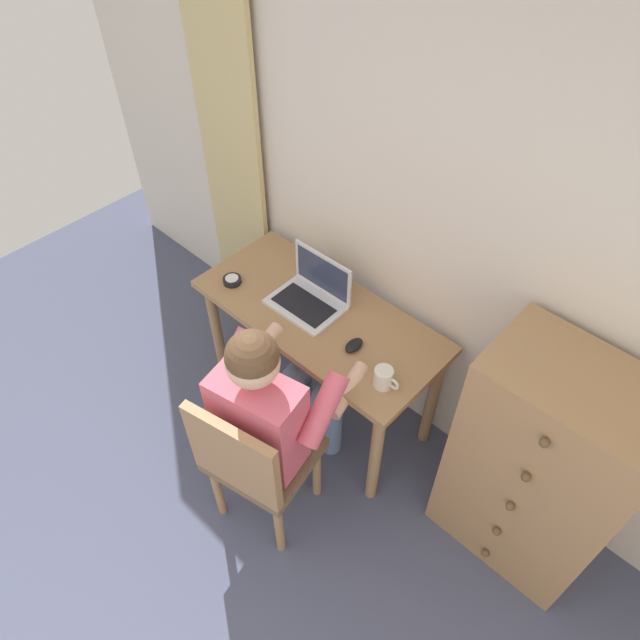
{
  "coord_description": "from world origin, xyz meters",
  "views": [
    {
      "loc": [
        0.92,
        0.5,
        2.65
      ],
      "look_at": [
        -0.26,
        1.75,
        0.83
      ],
      "focal_mm": 32.15,
      "sensor_mm": 36.0,
      "label": 1
    }
  ],
  "objects_px": {
    "person_seated": "(277,404)",
    "desk": "(319,329)",
    "chair": "(254,460)",
    "laptop": "(311,294)",
    "computer_mouse": "(354,345)",
    "dresser": "(539,468)",
    "coffee_mug": "(384,378)",
    "desk_clock": "(232,280)"
  },
  "relations": [
    {
      "from": "dresser",
      "to": "chair",
      "type": "xyz_separation_m",
      "value": [
        -0.9,
        -0.74,
        -0.07
      ]
    },
    {
      "from": "dresser",
      "to": "chair",
      "type": "relative_size",
      "value": 1.28
    },
    {
      "from": "dresser",
      "to": "desk",
      "type": "bearing_deg",
      "value": -175.93
    },
    {
      "from": "coffee_mug",
      "to": "dresser",
      "type": "bearing_deg",
      "value": 17.37
    },
    {
      "from": "person_seated",
      "to": "desk",
      "type": "bearing_deg",
      "value": 113.55
    },
    {
      "from": "dresser",
      "to": "coffee_mug",
      "type": "xyz_separation_m",
      "value": [
        -0.65,
        -0.2,
        0.2
      ]
    },
    {
      "from": "computer_mouse",
      "to": "coffee_mug",
      "type": "relative_size",
      "value": 0.83
    },
    {
      "from": "chair",
      "to": "computer_mouse",
      "type": "bearing_deg",
      "value": 88.18
    },
    {
      "from": "dresser",
      "to": "desk_clock",
      "type": "height_order",
      "value": "dresser"
    },
    {
      "from": "desk",
      "to": "dresser",
      "type": "height_order",
      "value": "dresser"
    },
    {
      "from": "desk",
      "to": "person_seated",
      "type": "xyz_separation_m",
      "value": [
        0.21,
        -0.47,
        0.07
      ]
    },
    {
      "from": "dresser",
      "to": "person_seated",
      "type": "distance_m",
      "value": 1.09
    },
    {
      "from": "dresser",
      "to": "computer_mouse",
      "type": "height_order",
      "value": "dresser"
    },
    {
      "from": "chair",
      "to": "desk",
      "type": "bearing_deg",
      "value": 110.17
    },
    {
      "from": "desk",
      "to": "person_seated",
      "type": "distance_m",
      "value": 0.52
    },
    {
      "from": "desk",
      "to": "coffee_mug",
      "type": "bearing_deg",
      "value": -14.35
    },
    {
      "from": "coffee_mug",
      "to": "laptop",
      "type": "bearing_deg",
      "value": 164.88
    },
    {
      "from": "person_seated",
      "to": "computer_mouse",
      "type": "relative_size",
      "value": 12.13
    },
    {
      "from": "desk",
      "to": "dresser",
      "type": "relative_size",
      "value": 1.07
    },
    {
      "from": "person_seated",
      "to": "laptop",
      "type": "distance_m",
      "value": 0.58
    },
    {
      "from": "coffee_mug",
      "to": "computer_mouse",
      "type": "bearing_deg",
      "value": 162.21
    },
    {
      "from": "computer_mouse",
      "to": "desk_clock",
      "type": "distance_m",
      "value": 0.72
    },
    {
      "from": "computer_mouse",
      "to": "dresser",
      "type": "bearing_deg",
      "value": 7.19
    },
    {
      "from": "chair",
      "to": "person_seated",
      "type": "distance_m",
      "value": 0.26
    },
    {
      "from": "desk",
      "to": "desk_clock",
      "type": "distance_m",
      "value": 0.49
    },
    {
      "from": "dresser",
      "to": "coffee_mug",
      "type": "distance_m",
      "value": 0.71
    },
    {
      "from": "laptop",
      "to": "computer_mouse",
      "type": "height_order",
      "value": "laptop"
    },
    {
      "from": "desk_clock",
      "to": "computer_mouse",
      "type": "bearing_deg",
      "value": 7.14
    },
    {
      "from": "dresser",
      "to": "chair",
      "type": "height_order",
      "value": "dresser"
    },
    {
      "from": "person_seated",
      "to": "coffee_mug",
      "type": "bearing_deg",
      "value": 51.85
    },
    {
      "from": "dresser",
      "to": "chair",
      "type": "distance_m",
      "value": 1.16
    },
    {
      "from": "computer_mouse",
      "to": "desk_clock",
      "type": "relative_size",
      "value": 1.11
    },
    {
      "from": "desk",
      "to": "desk_clock",
      "type": "height_order",
      "value": "desk_clock"
    },
    {
      "from": "desk",
      "to": "laptop",
      "type": "distance_m",
      "value": 0.19
    },
    {
      "from": "desk",
      "to": "dresser",
      "type": "xyz_separation_m",
      "value": [
        1.14,
        0.08,
        -0.04
      ]
    },
    {
      "from": "dresser",
      "to": "desk_clock",
      "type": "bearing_deg",
      "value": -172.04
    },
    {
      "from": "desk_clock",
      "to": "coffee_mug",
      "type": "bearing_deg",
      "value": 1.09
    },
    {
      "from": "chair",
      "to": "desk_clock",
      "type": "relative_size",
      "value": 9.95
    },
    {
      "from": "desk",
      "to": "chair",
      "type": "distance_m",
      "value": 0.71
    },
    {
      "from": "chair",
      "to": "laptop",
      "type": "bearing_deg",
      "value": 114.91
    },
    {
      "from": "desk_clock",
      "to": "coffee_mug",
      "type": "distance_m",
      "value": 0.94
    },
    {
      "from": "person_seated",
      "to": "desk_clock",
      "type": "xyz_separation_m",
      "value": [
        -0.66,
        0.33,
        0.06
      ]
    }
  ]
}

